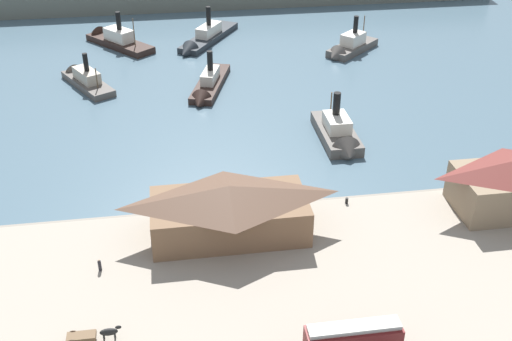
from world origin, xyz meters
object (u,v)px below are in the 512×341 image
at_px(ferry_moored_west, 208,86).
at_px(ferry_approaching_west, 349,47).
at_px(ferry_outer_harbor, 113,39).
at_px(horse_cart, 91,335).
at_px(ferry_near_quay, 203,39).
at_px(ferry_shed_customs_shed, 229,209).
at_px(mooring_post_west, 347,201).
at_px(ferry_departing_north, 339,136).
at_px(ferry_approaching_east, 84,78).
at_px(street_tram, 353,337).
at_px(pedestrian_standing_center, 100,265).

height_order(ferry_moored_west, ferry_approaching_west, ferry_approaching_west).
distance_m(ferry_outer_harbor, ferry_approaching_west, 58.16).
distance_m(horse_cart, ferry_outer_harbor, 101.31).
height_order(ferry_near_quay, ferry_moored_west, ferry_near_quay).
relative_size(ferry_shed_customs_shed, mooring_post_west, 23.92).
distance_m(ferry_shed_customs_shed, ferry_departing_north, 33.69).
bearing_deg(horse_cart, ferry_approaching_east, 95.59).
height_order(street_tram, mooring_post_west, street_tram).
distance_m(street_tram, ferry_near_quay, 104.31).
height_order(street_tram, ferry_moored_west, ferry_moored_west).
bearing_deg(horse_cart, street_tram, -12.04).
relative_size(ferry_shed_customs_shed, pedestrian_standing_center, 12.36).
xyz_separation_m(street_tram, ferry_outer_harbor, (-30.36, 107.24, -2.23)).
distance_m(pedestrian_standing_center, ferry_departing_north, 50.02).
relative_size(ferry_shed_customs_shed, ferry_moored_west, 0.99).
bearing_deg(street_tram, ferry_outer_harbor, 105.81).
relative_size(ferry_shed_customs_shed, ferry_departing_north, 1.28).
bearing_deg(ferry_moored_west, horse_cart, -105.03).
bearing_deg(ferry_approaching_east, horse_cart, -84.41).
relative_size(pedestrian_standing_center, ferry_approaching_east, 0.10).
distance_m(ferry_shed_customs_shed, ferry_near_quay, 80.38).
xyz_separation_m(ferry_shed_customs_shed, ferry_approaching_east, (-24.88, 59.05, -3.77)).
bearing_deg(ferry_moored_west, ferry_approaching_east, 162.84).
distance_m(ferry_approaching_east, ferry_approaching_west, 62.09).
height_order(ferry_shed_customs_shed, pedestrian_standing_center, ferry_shed_customs_shed).
bearing_deg(ferry_shed_customs_shed, ferry_departing_north, 48.23).
height_order(pedestrian_standing_center, ferry_outer_harbor, ferry_outer_harbor).
distance_m(ferry_shed_customs_shed, pedestrian_standing_center, 18.40).
xyz_separation_m(street_tram, ferry_moored_west, (-9.48, 74.73, -2.48)).
bearing_deg(ferry_departing_north, ferry_approaching_east, 144.19).
bearing_deg(ferry_departing_north, pedestrian_standing_center, -142.28).
distance_m(horse_cart, ferry_approaching_east, 77.17).
xyz_separation_m(ferry_shed_customs_shed, ferry_approaching_west, (36.46, 68.67, -3.55)).
xyz_separation_m(ferry_moored_west, ferry_outer_harbor, (-20.87, 32.51, 0.25)).
bearing_deg(mooring_post_west, ferry_near_quay, 101.57).
bearing_deg(ferry_outer_harbor, street_tram, -74.19).
distance_m(ferry_outer_harbor, ferry_departing_north, 72.10).
bearing_deg(street_tram, horse_cart, 167.96).
distance_m(mooring_post_west, ferry_departing_north, 20.97).
height_order(ferry_shed_customs_shed, ferry_near_quay, ferry_shed_customs_shed).
relative_size(pedestrian_standing_center, ferry_outer_harbor, 0.09).
xyz_separation_m(horse_cart, ferry_approaching_west, (53.82, 86.42, -0.64)).
distance_m(street_tram, ferry_approaching_west, 95.96).
distance_m(street_tram, ferry_approaching_east, 90.07).
xyz_separation_m(mooring_post_west, ferry_approaching_west, (18.52, 64.19, -0.17)).
distance_m(ferry_shed_customs_shed, horse_cart, 25.00).
height_order(mooring_post_west, ferry_outer_harbor, ferry_outer_harbor).
relative_size(ferry_near_quay, ferry_departing_north, 1.46).
bearing_deg(pedestrian_standing_center, street_tram, -33.03).
bearing_deg(ferry_near_quay, horse_cart, -101.42).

